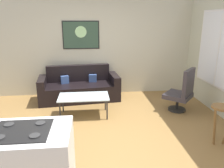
{
  "coord_description": "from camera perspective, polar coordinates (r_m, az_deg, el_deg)",
  "views": [
    {
      "loc": [
        -0.2,
        -3.61,
        2.05
      ],
      "look_at": [
        0.27,
        0.9,
        0.7
      ],
      "focal_mm": 35.48,
      "sensor_mm": 36.0,
      "label": 1
    }
  ],
  "objects": [
    {
      "name": "wall_painting",
      "position": [
        6.0,
        -8.01,
        12.41
      ],
      "size": [
        0.96,
        0.03,
        0.73
      ],
      "color": "black"
    },
    {
      "name": "back_wall",
      "position": [
        6.07,
        -4.07,
        10.4
      ],
      "size": [
        6.4,
        0.05,
        2.8
      ],
      "primitive_type": "cube",
      "color": "beige",
      "rests_on": "ground"
    },
    {
      "name": "bar_stool",
      "position": [
        4.1,
        26.27,
        -7.1
      ],
      "size": [
        0.38,
        0.37,
        0.67
      ],
      "color": "brown",
      "rests_on": "ground"
    },
    {
      "name": "ground",
      "position": [
        4.16,
        -2.46,
        -13.24
      ],
      "size": [
        6.4,
        6.4,
        0.04
      ],
      "primitive_type": "cube",
      "color": "olive"
    },
    {
      "name": "armchair",
      "position": [
        5.21,
        17.61,
        -1.95
      ],
      "size": [
        0.78,
        0.79,
        1.0
      ],
      "color": "black",
      "rests_on": "ground"
    },
    {
      "name": "window",
      "position": [
        5.33,
        25.87,
        8.0
      ],
      "size": [
        0.03,
        1.66,
        1.66
      ],
      "color": "silver"
    },
    {
      "name": "couch",
      "position": [
        5.83,
        -8.36,
        -1.13
      ],
      "size": [
        2.09,
        1.02,
        0.86
      ],
      "color": "black",
      "rests_on": "ground"
    },
    {
      "name": "coffee_table",
      "position": [
        4.79,
        -7.3,
        -3.52
      ],
      "size": [
        1.07,
        0.6,
        0.45
      ],
      "color": "silver",
      "rests_on": "ground"
    }
  ]
}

